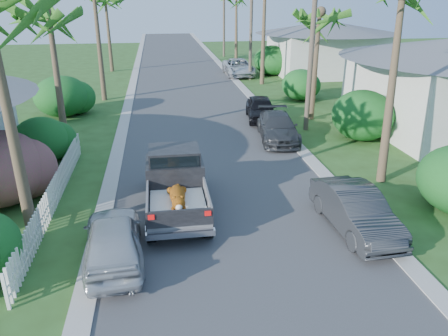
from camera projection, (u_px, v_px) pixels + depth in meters
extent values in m
plane|color=#2C471A|center=(258.00, 286.00, 11.12)|extent=(120.00, 120.00, 0.00)
cube|color=#38383A|center=(187.00, 88.00, 34.06)|extent=(8.00, 100.00, 0.02)
cube|color=#A5A39E|center=(131.00, 90.00, 33.45)|extent=(0.60, 100.00, 0.06)
cube|color=#A5A39E|center=(242.00, 87.00, 34.64)|extent=(0.60, 100.00, 0.06)
cylinder|color=black|center=(151.00, 230.00, 12.99)|extent=(0.28, 0.76, 0.76)
cylinder|color=black|center=(208.00, 226.00, 13.23)|extent=(0.28, 0.76, 0.76)
cylinder|color=black|center=(151.00, 186.00, 15.98)|extent=(0.28, 0.76, 0.76)
cylinder|color=black|center=(198.00, 183.00, 16.21)|extent=(0.28, 0.76, 0.76)
cube|color=gray|center=(178.00, 211.00, 13.62)|extent=(1.90, 2.40, 0.24)
cube|color=gray|center=(148.00, 202.00, 13.35)|extent=(0.06, 2.40, 0.55)
cube|color=gray|center=(207.00, 198.00, 13.60)|extent=(0.06, 2.40, 0.55)
cube|color=black|center=(180.00, 218.00, 12.41)|extent=(1.92, 0.08, 0.52)
cube|color=silver|center=(181.00, 234.00, 12.42)|extent=(1.98, 0.18, 0.18)
cube|color=red|center=(151.00, 217.00, 12.21)|extent=(0.18, 0.05, 0.14)
cube|color=red|center=(208.00, 213.00, 12.43)|extent=(0.18, 0.05, 0.14)
cube|color=black|center=(175.00, 175.00, 15.16)|extent=(1.94, 1.65, 1.10)
cube|color=black|center=(174.00, 156.00, 14.88)|extent=(1.70, 1.35, 0.55)
cube|color=black|center=(175.00, 163.00, 14.28)|extent=(1.60, 0.05, 0.45)
cube|color=black|center=(174.00, 166.00, 16.36)|extent=(1.94, 1.20, 0.80)
cube|color=white|center=(178.00, 205.00, 13.54)|extent=(1.70, 2.10, 0.16)
ellipsoid|color=orange|center=(177.00, 195.00, 13.52)|extent=(0.48, 1.25, 0.43)
sphere|color=orange|center=(179.00, 203.00, 12.81)|extent=(0.40, 0.40, 0.40)
ellipsoid|color=white|center=(178.00, 198.00, 13.56)|extent=(0.32, 0.86, 0.18)
imported|color=#2B2D30|center=(355.00, 210.00, 13.52)|extent=(1.64, 4.15, 1.34)
imported|color=#303235|center=(278.00, 127.00, 21.95)|extent=(2.33, 4.64, 1.29)
imported|color=black|center=(261.00, 109.00, 25.40)|extent=(2.04, 4.10, 1.34)
imported|color=silver|center=(239.00, 67.00, 39.21)|extent=(2.40, 5.17, 1.43)
imported|color=#B6B9BE|center=(113.00, 240.00, 11.93)|extent=(1.87, 4.01, 1.33)
cone|color=brown|center=(12.00, 131.00, 11.71)|extent=(0.36, 0.71, 7.01)
cone|color=brown|center=(58.00, 83.00, 20.04)|extent=(0.36, 0.61, 6.21)
cone|color=brown|center=(99.00, 41.00, 28.99)|extent=(0.36, 0.36, 8.00)
cone|color=brown|center=(109.00, 36.00, 40.21)|extent=(0.36, 0.75, 6.51)
cone|color=brown|center=(392.00, 86.00, 16.10)|extent=(0.36, 0.73, 7.51)
cone|color=brown|center=(315.00, 68.00, 24.68)|extent=(0.36, 0.54, 6.01)
cone|color=brown|center=(264.00, 32.00, 34.31)|extent=(0.36, 0.36, 8.20)
cone|color=brown|center=(236.00, 28.00, 47.45)|extent=(0.36, 0.63, 6.81)
ellipsoid|color=#BF1B57|center=(0.00, 169.00, 15.06)|extent=(3.00, 3.30, 2.60)
ellipsoid|color=#144818|center=(41.00, 140.00, 18.90)|extent=(2.40, 2.64, 2.00)
ellipsoid|color=#144818|center=(62.00, 96.00, 26.08)|extent=(3.20, 3.52, 2.40)
ellipsoid|color=#144818|center=(362.00, 115.00, 21.83)|extent=(3.00, 3.30, 2.50)
ellipsoid|color=#144818|center=(301.00, 85.00, 30.12)|extent=(2.60, 2.86, 2.10)
ellipsoid|color=#144818|center=(272.00, 60.00, 39.27)|extent=(3.20, 3.52, 2.60)
cube|color=white|center=(55.00, 192.00, 15.15)|extent=(0.10, 11.00, 1.00)
cube|color=silver|center=(448.00, 95.00, 23.22)|extent=(8.00, 9.00, 3.80)
cube|color=silver|center=(325.00, 54.00, 39.77)|extent=(9.00, 8.00, 3.60)
cone|color=#595B60|center=(328.00, 27.00, 38.92)|extent=(6.48, 6.48, 1.00)
cylinder|color=brown|center=(312.00, 45.00, 22.15)|extent=(0.26, 0.26, 9.00)
cylinder|color=brown|center=(251.00, 25.00, 35.91)|extent=(0.26, 0.26, 9.00)
cylinder|color=brown|center=(224.00, 16.00, 49.67)|extent=(0.26, 0.26, 9.00)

